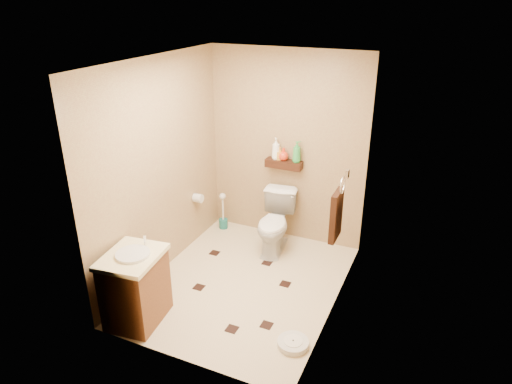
% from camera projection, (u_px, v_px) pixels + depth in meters
% --- Properties ---
extents(ground, '(2.50, 2.50, 0.00)m').
position_uv_depth(ground, '(244.00, 284.00, 5.05)').
color(ground, beige).
rests_on(ground, ground).
extents(wall_back, '(2.00, 0.04, 2.40)m').
position_uv_depth(wall_back, '(286.00, 148.00, 5.61)').
color(wall_back, tan).
rests_on(wall_back, ground).
extents(wall_front, '(2.00, 0.04, 2.40)m').
position_uv_depth(wall_front, '(174.00, 241.00, 3.52)').
color(wall_front, tan).
rests_on(wall_front, ground).
extents(wall_left, '(0.04, 2.50, 2.40)m').
position_uv_depth(wall_left, '(160.00, 170.00, 4.94)').
color(wall_left, tan).
rests_on(wall_left, ground).
extents(wall_right, '(0.04, 2.50, 2.40)m').
position_uv_depth(wall_right, '(341.00, 201.00, 4.20)').
color(wall_right, tan).
rests_on(wall_right, ground).
extents(ceiling, '(2.00, 2.50, 0.02)m').
position_uv_depth(ceiling, '(241.00, 61.00, 4.08)').
color(ceiling, silver).
rests_on(ceiling, wall_back).
extents(wall_shelf, '(0.46, 0.14, 0.10)m').
position_uv_depth(wall_shelf, '(284.00, 164.00, 5.62)').
color(wall_shelf, '#34180E').
rests_on(wall_shelf, wall_back).
extents(floor_accents, '(1.21, 1.32, 0.01)m').
position_uv_depth(floor_accents, '(244.00, 287.00, 4.99)').
color(floor_accents, black).
rests_on(floor_accents, ground).
extents(toilet, '(0.50, 0.77, 0.73)m').
position_uv_depth(toilet, '(275.00, 223.00, 5.59)').
color(toilet, white).
rests_on(toilet, ground).
extents(vanity, '(0.56, 0.66, 0.85)m').
position_uv_depth(vanity, '(136.00, 287.00, 4.37)').
color(vanity, brown).
rests_on(vanity, ground).
extents(bathroom_scale, '(0.29, 0.29, 0.06)m').
position_uv_depth(bathroom_scale, '(293.00, 343.00, 4.16)').
color(bathroom_scale, silver).
rests_on(bathroom_scale, ground).
extents(toilet_brush, '(0.12, 0.12, 0.52)m').
position_uv_depth(toilet_brush, '(223.00, 216.00, 6.18)').
color(toilet_brush, '#196665').
rests_on(toilet_brush, ground).
extents(towel_ring, '(0.12, 0.30, 0.76)m').
position_uv_depth(towel_ring, '(337.00, 213.00, 4.54)').
color(towel_ring, silver).
rests_on(towel_ring, wall_right).
extents(toilet_paper, '(0.12, 0.11, 0.12)m').
position_uv_depth(toilet_paper, '(198.00, 198.00, 5.70)').
color(toilet_paper, silver).
rests_on(toilet_paper, wall_left).
extents(bottle_a, '(0.15, 0.15, 0.27)m').
position_uv_depth(bottle_a, '(276.00, 149.00, 5.59)').
color(bottle_a, white).
rests_on(bottle_a, wall_shelf).
extents(bottle_b, '(0.09, 0.09, 0.16)m').
position_uv_depth(bottle_b, '(280.00, 153.00, 5.59)').
color(bottle_b, gold).
rests_on(bottle_b, wall_shelf).
extents(bottle_c, '(0.14, 0.14, 0.16)m').
position_uv_depth(bottle_c, '(284.00, 154.00, 5.57)').
color(bottle_c, red).
rests_on(bottle_c, wall_shelf).
extents(bottle_d, '(0.14, 0.14, 0.26)m').
position_uv_depth(bottle_d, '(297.00, 152.00, 5.49)').
color(bottle_d, green).
rests_on(bottle_d, wall_shelf).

